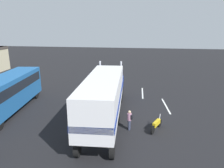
{
  "coord_description": "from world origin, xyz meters",
  "views": [
    {
      "loc": [
        -23.29,
        -3.71,
        7.94
      ],
      "look_at": [
        -0.24,
        -0.02,
        1.6
      ],
      "focal_mm": 33.83,
      "sensor_mm": 36.0,
      "label": 1
    }
  ],
  "objects": [
    {
      "name": "parked_bus",
      "position": [
        -6.13,
        9.14,
        2.07
      ],
      "size": [
        11.24,
        3.98,
        3.4
      ],
      "color": "#1E5999",
      "rests_on": "ground_plane"
    },
    {
      "name": "semi_truck",
      "position": [
        -6.62,
        -0.43,
        2.52
      ],
      "size": [
        14.31,
        3.78,
        4.5
      ],
      "color": "#193399",
      "rests_on": "ground_plane"
    },
    {
      "name": "lane_stripe_mid",
      "position": [
        -2.1,
        -5.99,
        0.01
      ],
      "size": [
        4.39,
        0.65,
        0.01
      ],
      "primitive_type": "cube",
      "rotation": [
        0.0,
        0.0,
        0.11
      ],
      "color": "silver",
      "rests_on": "ground_plane"
    },
    {
      "name": "lane_stripe_near",
      "position": [
        1.98,
        -3.5,
        0.01
      ],
      "size": [
        4.4,
        0.32,
        0.01
      ],
      "primitive_type": "cube",
      "rotation": [
        0.0,
        0.0,
        0.04
      ],
      "color": "silver",
      "rests_on": "ground_plane"
    },
    {
      "name": "motorcycle",
      "position": [
        -7.7,
        -4.77,
        0.48
      ],
      "size": [
        1.97,
        0.94,
        1.12
      ],
      "color": "black",
      "rests_on": "ground_plane"
    },
    {
      "name": "ground_plane",
      "position": [
        0.0,
        0.0,
        0.0
      ],
      "size": [
        120.0,
        120.0,
        0.0
      ],
      "primitive_type": "plane",
      "color": "black"
    },
    {
      "name": "person_bystander",
      "position": [
        -7.96,
        -2.66,
        0.89
      ],
      "size": [
        0.36,
        0.47,
        1.63
      ],
      "color": "#2D3347",
      "rests_on": "ground_plane"
    }
  ]
}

